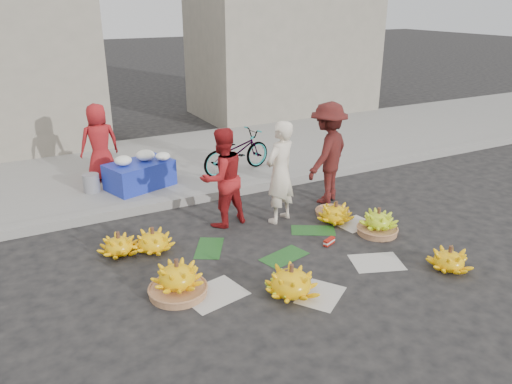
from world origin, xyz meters
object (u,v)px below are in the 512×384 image
banana_bunch_0 (177,279)px  flower_table (140,173)px  banana_bunch_4 (378,223)px  vendor_cream (280,172)px  bicycle (236,152)px

banana_bunch_0 → flower_table: size_ratio=0.55×
banana_bunch_4 → vendor_cream: 1.63m
vendor_cream → bicycle: 2.16m
vendor_cream → flower_table: 2.71m
flower_table → bicycle: 1.88m
banana_bunch_4 → flower_table: bearing=129.1°
banana_bunch_4 → bicycle: bicycle is taller
banana_bunch_4 → bicycle: size_ratio=0.38×
banana_bunch_0 → bicycle: bicycle is taller
banana_bunch_4 → banana_bunch_0: bearing=-176.8°
banana_bunch_4 → flower_table: flower_table is taller
flower_table → banana_bunch_0: bearing=-116.5°
banana_bunch_0 → vendor_cream: 2.53m
banana_bunch_4 → bicycle: bearing=103.4°
vendor_cream → flower_table: (-1.59, 2.15, -0.41)m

